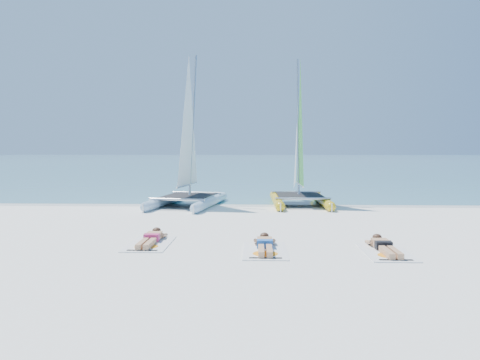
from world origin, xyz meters
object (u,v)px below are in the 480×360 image
(towel_c, at_px, (386,252))
(sunbather_c, at_px, (384,246))
(towel_b, at_px, (265,251))
(catamaran_blue, at_px, (188,158))
(sunbather_b, at_px, (265,244))
(catamaran_yellow, at_px, (298,156))
(towel_a, at_px, (150,244))
(sunbather_a, at_px, (151,238))

(towel_c, height_order, sunbather_c, sunbather_c)
(towel_b, height_order, sunbather_c, sunbather_c)
(catamaran_blue, xyz_separation_m, sunbather_b, (2.95, -7.98, -1.80))
(catamaran_blue, distance_m, sunbather_c, 10.02)
(towel_b, bearing_deg, catamaran_yellow, 80.30)
(towel_a, relative_size, sunbather_c, 1.07)
(catamaran_yellow, xyz_separation_m, towel_c, (1.17, -9.17, -1.99))
(catamaran_blue, bearing_deg, towel_a, -79.48)
(sunbather_b, distance_m, sunbather_c, 2.73)
(catamaran_blue, bearing_deg, catamaran_yellow, 20.90)
(towel_b, bearing_deg, sunbather_a, 163.54)
(sunbather_a, distance_m, towel_b, 2.93)
(catamaran_yellow, bearing_deg, towel_a, -118.44)
(towel_a, relative_size, towel_c, 1.00)
(sunbather_a, bearing_deg, towel_c, -9.26)
(towel_b, distance_m, towel_c, 2.73)
(towel_b, relative_size, sunbather_c, 1.07)
(towel_a, xyz_separation_m, sunbather_c, (5.53, -0.52, 0.11))
(catamaran_yellow, bearing_deg, towel_b, -100.86)
(sunbather_b, bearing_deg, towel_b, -90.00)
(catamaran_blue, relative_size, sunbather_b, 3.73)
(towel_a, height_order, towel_c, same)
(towel_c, relative_size, sunbather_c, 1.07)
(sunbather_c, bearing_deg, sunbather_b, 178.47)
(catamaran_blue, height_order, sunbather_a, catamaran_blue)
(catamaran_yellow, relative_size, towel_a, 3.42)
(catamaran_yellow, distance_m, towel_a, 9.72)
(catamaran_yellow, bearing_deg, catamaran_blue, -169.67)
(catamaran_blue, relative_size, sunbather_c, 3.73)
(catamaran_yellow, distance_m, sunbather_b, 9.23)
(towel_b, bearing_deg, towel_c, -1.53)
(sunbather_b, bearing_deg, sunbather_a, 167.21)
(sunbather_c, bearing_deg, catamaran_yellow, 97.43)
(sunbather_a, distance_m, sunbather_b, 2.88)
(catamaran_yellow, height_order, sunbather_b, catamaran_yellow)
(catamaran_blue, height_order, towel_c, catamaran_blue)
(catamaran_blue, xyz_separation_m, towel_b, (2.95, -8.18, -1.91))
(sunbather_c, bearing_deg, towel_b, -177.50)
(towel_b, bearing_deg, sunbather_c, 2.50)
(towel_c, distance_m, sunbather_c, 0.22)
(catamaran_blue, bearing_deg, sunbather_c, -45.43)
(sunbather_a, xyz_separation_m, towel_c, (5.53, -0.90, -0.11))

